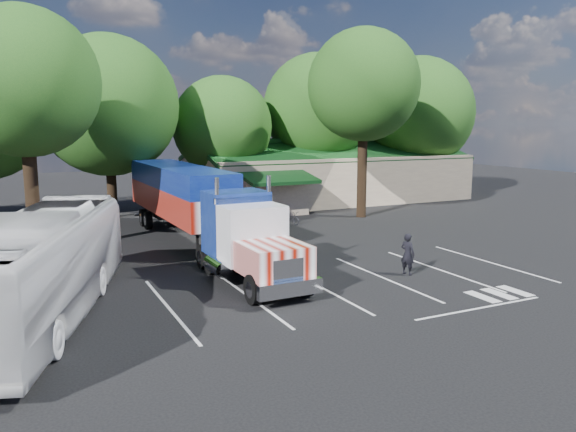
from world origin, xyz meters
name	(u,v)px	position (x,y,z in m)	size (l,w,h in m)	color
ground	(263,257)	(0.00, 0.00, 0.00)	(120.00, 120.00, 0.00)	black
event_hall	(325,175)	(13.74, 17.81, 2.21)	(24.20, 14.12, 5.55)	beige
tree_row_c	(108,106)	(-5.00, 16.20, 8.04)	(10.00, 10.00, 13.05)	black
tree_row_d	(222,126)	(4.00, 17.50, 6.58)	(8.00, 8.00, 10.60)	black
tree_row_e	(318,109)	(13.00, 18.00, 8.09)	(9.60, 9.60, 12.90)	black
tree_row_f	(418,113)	(23.00, 16.80, 7.79)	(10.40, 10.40, 13.00)	black
tree_near_left	(24,83)	(-10.50, 6.00, 8.81)	(7.60, 7.60, 12.65)	black
tree_near_right	(364,85)	(11.50, 8.50, 9.46)	(8.00, 8.00, 13.50)	black
semi_truck	(193,201)	(-2.48, 3.95, 2.56)	(3.56, 21.64, 4.52)	black
woman	(408,254)	(4.50, -6.00, 0.95)	(0.70, 0.46, 1.91)	black
bicycle	(291,218)	(5.50, 8.00, 0.44)	(0.58, 1.67, 0.88)	black
tour_bus	(39,267)	(-10.66, -5.23, 1.89)	(3.17, 13.56, 3.78)	silver
silver_sedan	(330,198)	(12.00, 14.00, 0.75)	(1.60, 4.58, 1.51)	#9A9CA1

